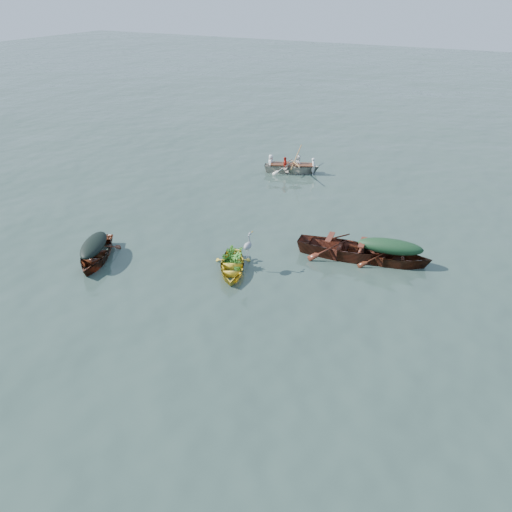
{
  "coord_description": "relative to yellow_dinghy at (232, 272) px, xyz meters",
  "views": [
    {
      "loc": [
        7.05,
        -11.64,
        8.75
      ],
      "look_at": [
        0.2,
        1.56,
        0.5
      ],
      "focal_mm": 35.0,
      "sensor_mm": 36.0,
      "label": 1
    }
  ],
  "objects": [
    {
      "name": "ground",
      "position": [
        0.44,
        -1.0,
        0.0
      ],
      "size": [
        140.0,
        140.0,
        0.0
      ],
      "primitive_type": "plane",
      "color": "#31443C",
      "rests_on": "ground"
    },
    {
      "name": "yellow_dinghy",
      "position": [
        0.0,
        0.0,
        0.0
      ],
      "size": [
        2.4,
        3.13,
        0.76
      ],
      "primitive_type": "imported",
      "rotation": [
        0.0,
        0.0,
        0.47
      ],
      "color": "gold",
      "rests_on": "ground"
    },
    {
      "name": "dark_covered_boat",
      "position": [
        -4.69,
        -1.55,
        0.0
      ],
      "size": [
        2.84,
        3.86,
        0.91
      ],
      "primitive_type": "imported",
      "rotation": [
        0.0,
        0.0,
        0.47
      ],
      "color": "#4B1A11",
      "rests_on": "ground"
    },
    {
      "name": "green_tarp_boat",
      "position": [
        4.6,
        3.01,
        0.0
      ],
      "size": [
        4.22,
        1.97,
        0.93
      ],
      "primitive_type": "imported",
      "rotation": [
        0.0,
        0.0,
        1.75
      ],
      "color": "#542613",
      "rests_on": "ground"
    },
    {
      "name": "open_wooden_boat",
      "position": [
        3.1,
        2.74,
        0.0
      ],
      "size": [
        4.93,
        2.03,
        1.15
      ],
      "primitive_type": "imported",
      "rotation": [
        0.0,
        0.0,
        1.69
      ],
      "color": "#592416",
      "rests_on": "ground"
    },
    {
      "name": "rowed_boat",
      "position": [
        -2.24,
        10.11,
        0.0
      ],
      "size": [
        4.1,
        2.55,
        0.92
      ],
      "primitive_type": "imported",
      "rotation": [
        0.0,
        0.0,
        1.95
      ],
      "color": "beige",
      "rests_on": "ground"
    },
    {
      "name": "dark_tarp_cover",
      "position": [
        -4.69,
        -1.55,
        0.65
      ],
      "size": [
        1.56,
        2.12,
        0.4
      ],
      "primitive_type": "ellipsoid",
      "rotation": [
        0.0,
        0.0,
        0.47
      ],
      "color": "black",
      "rests_on": "dark_covered_boat"
    },
    {
      "name": "green_tarp_cover",
      "position": [
        4.6,
        3.01,
        0.72
      ],
      "size": [
        2.32,
        1.08,
        0.52
      ],
      "primitive_type": "ellipsoid",
      "rotation": [
        0.0,
        0.0,
        1.75
      ],
      "color": "#16361A",
      "rests_on": "green_tarp_boat"
    },
    {
      "name": "thwart_benches",
      "position": [
        3.1,
        2.74,
        0.59
      ],
      "size": [
        2.48,
        1.16,
        0.04
      ],
      "primitive_type": null,
      "rotation": [
        0.0,
        0.0,
        1.69
      ],
      "color": "#4F1E12",
      "rests_on": "open_wooden_boat"
    },
    {
      "name": "heron",
      "position": [
        0.47,
        0.29,
        0.84
      ],
      "size": [
        0.43,
        0.48,
        0.92
      ],
      "primitive_type": null,
      "rotation": [
        0.0,
        0.0,
        0.47
      ],
      "color": "#9A9DA3",
      "rests_on": "yellow_dinghy"
    },
    {
      "name": "dinghy_weeds",
      "position": [
        -0.22,
        0.5,
        0.68
      ],
      "size": [
        1.03,
        1.12,
        0.6
      ],
      "primitive_type": "imported",
      "rotation": [
        0.0,
        0.0,
        0.47
      ],
      "color": "#2B6119",
      "rests_on": "yellow_dinghy"
    },
    {
      "name": "rowers",
      "position": [
        -2.24,
        10.11,
        0.84
      ],
      "size": [
        2.96,
        2.0,
        0.76
      ],
      "primitive_type": "imported",
      "rotation": [
        0.0,
        0.0,
        1.95
      ],
      "color": "silver",
      "rests_on": "rowed_boat"
    },
    {
      "name": "oars",
      "position": [
        -2.24,
        10.11,
        0.49
      ],
      "size": [
        1.51,
        2.64,
        0.06
      ],
      "primitive_type": null,
      "rotation": [
        0.0,
        0.0,
        1.95
      ],
      "color": "olive",
      "rests_on": "rowed_boat"
    }
  ]
}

